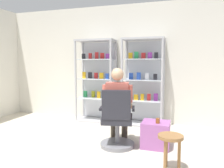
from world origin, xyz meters
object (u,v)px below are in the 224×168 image
(display_cabinet_left, at_px, (97,80))
(wooden_stool, at_px, (170,142))
(display_cabinet_right, at_px, (143,81))
(storage_crate, at_px, (156,134))
(tea_glass, at_px, (158,121))
(office_chair, at_px, (117,124))
(seated_shopkeeper, at_px, (118,102))

(display_cabinet_left, relative_size, wooden_stool, 4.10)
(display_cabinet_right, xyz_separation_m, storage_crate, (0.43, -1.27, -0.76))
(storage_crate, distance_m, tea_glass, 0.26)
(office_chair, relative_size, wooden_stool, 2.07)
(tea_glass, bearing_deg, display_cabinet_left, 139.35)
(display_cabinet_left, bearing_deg, storage_crate, -39.80)
(display_cabinet_right, distance_m, office_chair, 1.61)
(display_cabinet_right, xyz_separation_m, tea_glass, (0.46, -1.34, -0.51))
(office_chair, bearing_deg, display_cabinet_right, 83.78)
(display_cabinet_right, height_order, seated_shopkeeper, display_cabinet_right)
(display_cabinet_left, distance_m, storage_crate, 2.13)
(display_cabinet_left, distance_m, office_chair, 1.86)
(display_cabinet_right, height_order, office_chair, display_cabinet_right)
(display_cabinet_left, xyz_separation_m, display_cabinet_right, (1.10, -0.00, 0.00))
(storage_crate, bearing_deg, office_chair, -159.29)
(storage_crate, distance_m, wooden_stool, 0.81)
(seated_shopkeeper, bearing_deg, display_cabinet_left, 124.04)
(display_cabinet_left, distance_m, display_cabinet_right, 1.10)
(seated_shopkeeper, distance_m, tea_glass, 0.71)
(storage_crate, xyz_separation_m, tea_glass, (0.04, -0.07, 0.25))
(seated_shopkeeper, height_order, tea_glass, seated_shopkeeper)
(seated_shopkeeper, relative_size, tea_glass, 15.76)
(office_chair, bearing_deg, seated_shopkeeper, 101.77)
(display_cabinet_left, height_order, seated_shopkeeper, display_cabinet_left)
(display_cabinet_right, distance_m, wooden_stool, 2.22)
(storage_crate, height_order, wooden_stool, wooden_stool)
(tea_glass, xyz_separation_m, wooden_stool, (0.23, -0.68, -0.09))
(tea_glass, distance_m, wooden_stool, 0.72)
(storage_crate, relative_size, wooden_stool, 0.96)
(display_cabinet_right, relative_size, tea_glass, 23.21)
(display_cabinet_left, xyz_separation_m, storage_crate, (1.53, -1.27, -0.76))
(display_cabinet_right, height_order, storage_crate, display_cabinet_right)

